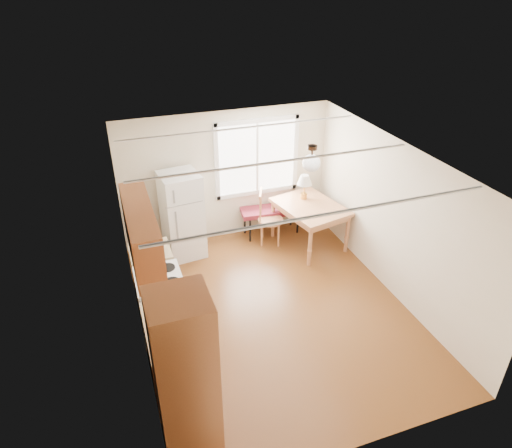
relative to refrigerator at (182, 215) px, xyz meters
name	(u,v)px	position (x,y,z in m)	size (l,w,h in m)	color
room_shell	(275,242)	(0.97, -2.06, 0.45)	(4.60, 5.60, 2.62)	#4C270F
kitchen_run	(166,319)	(-0.74, -2.69, 0.04)	(0.65, 3.40, 2.20)	brown
window_unit	(257,158)	(1.57, 0.41, 0.75)	(1.64, 0.05, 1.51)	white
pendant_light	(311,162)	(1.67, -1.66, 1.43)	(0.26, 0.26, 0.40)	black
refrigerator	(182,215)	(0.00, 0.00, 0.00)	(0.73, 0.73, 1.61)	white
bench	(271,211)	(1.78, 0.16, -0.31)	(1.24, 0.58, 0.55)	maroon
dining_table	(310,210)	(2.31, -0.46, -0.08)	(1.25, 1.51, 0.83)	#A86940
chair	(265,214)	(1.55, -0.12, -0.19)	(0.53, 0.52, 1.07)	#A86940
table_lamp	(304,182)	(2.31, -0.15, 0.38)	(0.28, 0.28, 0.48)	gold
coffee_maker	(174,344)	(-0.75, -3.35, 0.21)	(0.22, 0.25, 0.33)	black
kettle	(162,321)	(-0.81, -2.90, 0.19)	(0.12, 0.12, 0.23)	red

